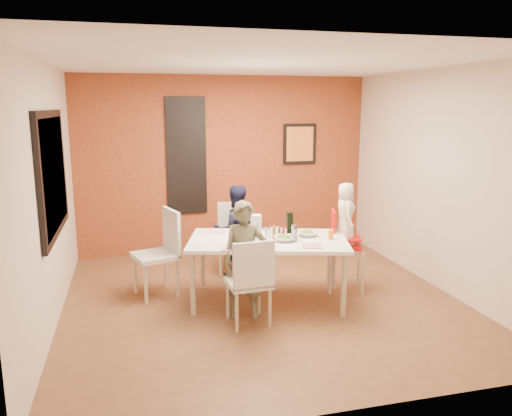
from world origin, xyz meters
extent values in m
plane|color=brown|center=(0.00, 0.00, 0.00)|extent=(4.50, 4.50, 0.00)
cube|color=white|center=(0.00, 0.00, 2.70)|extent=(4.50, 4.50, 0.02)
cube|color=beige|center=(0.00, 2.25, 1.35)|extent=(4.50, 0.02, 2.70)
cube|color=beige|center=(0.00, -2.25, 1.35)|extent=(4.50, 0.02, 2.70)
cube|color=beige|center=(-2.25, 0.00, 1.35)|extent=(0.02, 4.50, 2.70)
cube|color=beige|center=(2.25, 0.00, 1.35)|extent=(0.02, 4.50, 2.70)
cube|color=maroon|center=(0.00, 2.23, 1.35)|extent=(4.50, 0.02, 2.70)
cube|color=black|center=(-2.22, 0.20, 1.55)|extent=(0.05, 1.70, 1.30)
cube|color=black|center=(-2.21, 0.20, 1.55)|extent=(0.02, 1.55, 1.15)
cube|color=#B5BEC5|center=(-0.60, 2.21, 1.50)|extent=(0.55, 0.03, 1.70)
cube|color=black|center=(-0.60, 2.21, 1.50)|extent=(0.60, 0.03, 1.76)
cube|color=black|center=(1.20, 2.21, 1.65)|extent=(0.54, 0.03, 0.64)
cube|color=orange|center=(1.20, 2.19, 1.65)|extent=(0.44, 0.01, 0.54)
cube|color=white|center=(0.06, -0.02, 0.73)|extent=(1.99, 1.44, 0.04)
cylinder|color=tan|center=(-0.84, -0.21, 0.35)|extent=(0.06, 0.06, 0.71)
cylinder|color=tan|center=(-0.61, 0.60, 0.35)|extent=(0.06, 0.06, 0.71)
cylinder|color=tan|center=(0.74, -0.64, 0.35)|extent=(0.06, 0.06, 0.71)
cylinder|color=tan|center=(0.96, 0.17, 0.35)|extent=(0.06, 0.06, 0.71)
cube|color=silver|center=(-0.30, -0.55, 0.44)|extent=(0.46, 0.46, 0.05)
cube|color=silver|center=(-0.29, -0.75, 0.69)|extent=(0.43, 0.07, 0.49)
cylinder|color=tan|center=(-0.14, -0.36, 0.21)|extent=(0.04, 0.04, 0.42)
cylinder|color=tan|center=(-0.11, -0.71, 0.21)|extent=(0.04, 0.04, 0.42)
cylinder|color=tan|center=(-0.49, -0.39, 0.21)|extent=(0.04, 0.04, 0.42)
cylinder|color=tan|center=(-0.46, -0.74, 0.21)|extent=(0.04, 0.04, 0.42)
cube|color=white|center=(-0.11, 1.12, 0.44)|extent=(0.51, 0.51, 0.05)
cube|color=white|center=(-0.07, 1.31, 0.69)|extent=(0.43, 0.13, 0.49)
cylinder|color=beige|center=(-0.32, 0.98, 0.21)|extent=(0.04, 0.04, 0.42)
cylinder|color=beige|center=(-0.25, 1.33, 0.21)|extent=(0.04, 0.04, 0.42)
cylinder|color=beige|center=(0.03, 0.91, 0.21)|extent=(0.04, 0.04, 0.42)
cylinder|color=beige|center=(0.10, 1.25, 0.21)|extent=(0.04, 0.04, 0.42)
cube|color=silver|center=(-1.19, 0.49, 0.49)|extent=(0.60, 0.60, 0.05)
cube|color=silver|center=(-0.98, 0.56, 0.76)|extent=(0.18, 0.47, 0.54)
cylinder|color=beige|center=(-1.44, 0.62, 0.23)|extent=(0.04, 0.04, 0.47)
cylinder|color=beige|center=(-1.06, 0.74, 0.23)|extent=(0.04, 0.04, 0.47)
cylinder|color=beige|center=(-1.32, 0.25, 0.23)|extent=(0.04, 0.04, 0.47)
cylinder|color=beige|center=(-0.95, 0.36, 0.23)|extent=(0.04, 0.04, 0.47)
cube|color=red|center=(1.10, 0.13, 0.56)|extent=(0.44, 0.44, 0.05)
cube|color=red|center=(0.94, 0.18, 0.79)|extent=(0.14, 0.34, 0.41)
cube|color=red|center=(1.10, 0.13, 0.66)|extent=(0.44, 0.44, 0.02)
cylinder|color=#BFAB8E|center=(1.22, -0.12, 0.27)|extent=(0.03, 0.03, 0.54)
cylinder|color=#BFAB8E|center=(0.85, 0.01, 0.27)|extent=(0.03, 0.03, 0.54)
cylinder|color=#BFAB8E|center=(1.34, 0.25, 0.27)|extent=(0.03, 0.03, 0.54)
cylinder|color=#BFAB8E|center=(0.97, 0.37, 0.27)|extent=(0.03, 0.03, 0.54)
imported|color=#5E5C43|center=(-0.30, -0.39, 0.64)|extent=(0.52, 0.41, 1.27)
imported|color=black|center=(-0.11, 0.96, 0.61)|extent=(0.62, 0.49, 1.23)
imported|color=white|center=(1.08, 0.13, 0.96)|extent=(0.30, 0.40, 0.75)
cube|color=white|center=(-0.42, -0.30, 0.75)|extent=(0.29, 0.29, 0.01)
cube|color=white|center=(0.24, 0.34, 0.75)|extent=(0.29, 0.29, 0.01)
cube|color=silver|center=(0.44, -0.43, 0.75)|extent=(0.25, 0.25, 0.01)
cube|color=white|center=(-0.46, 0.47, 0.75)|extent=(0.29, 0.29, 0.01)
imported|color=white|center=(0.21, -0.14, 0.78)|extent=(0.29, 0.29, 0.06)
imported|color=white|center=(0.55, 0.01, 0.78)|extent=(0.26, 0.26, 0.06)
cylinder|color=black|center=(0.32, -0.02, 0.90)|extent=(0.08, 0.08, 0.30)
cylinder|color=white|center=(0.00, -0.23, 0.85)|extent=(0.07, 0.07, 0.20)
cylinder|color=silver|center=(0.33, -0.17, 0.84)|extent=(0.06, 0.06, 0.18)
cylinder|color=white|center=(-0.07, 0.02, 0.89)|extent=(0.13, 0.13, 0.28)
cylinder|color=red|center=(0.22, -0.09, 0.82)|extent=(0.04, 0.04, 0.14)
cylinder|color=#296822|center=(0.20, -0.01, 0.81)|extent=(0.03, 0.03, 0.13)
cylinder|color=brown|center=(0.13, -0.02, 0.82)|extent=(0.04, 0.04, 0.15)
cylinder|color=orange|center=(0.76, -0.19, 0.80)|extent=(0.06, 0.06, 0.10)
camera|label=1|loc=(-1.43, -5.33, 2.24)|focal=35.00mm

